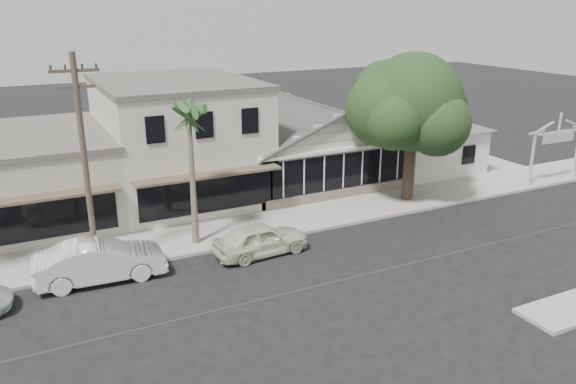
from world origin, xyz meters
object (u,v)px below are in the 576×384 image
arch_sign (558,134)px  utility_pole (85,162)px  shade_tree (409,105)px  car_0 (261,239)px  car_1 (100,261)px

arch_sign → utility_pole: bearing=-179.8°
shade_tree → car_0: bearing=-163.0°
arch_sign → car_0: size_ratio=0.96×
shade_tree → arch_sign: bearing=-9.0°
utility_pole → car_1: (0.05, -0.83, -3.95)m
car_1 → utility_pole: bearing=7.0°
arch_sign → car_0: 20.75m
car_1 → shade_tree: (17.11, 2.55, 4.64)m
car_0 → shade_tree: 11.79m
car_0 → car_1: bearing=81.3°
utility_pole → car_0: bearing=-11.8°
utility_pole → car_0: 8.09m
utility_pole → shade_tree: utility_pole is taller
car_1 → shade_tree: size_ratio=0.61×
utility_pole → shade_tree: (17.16, 1.73, 0.70)m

